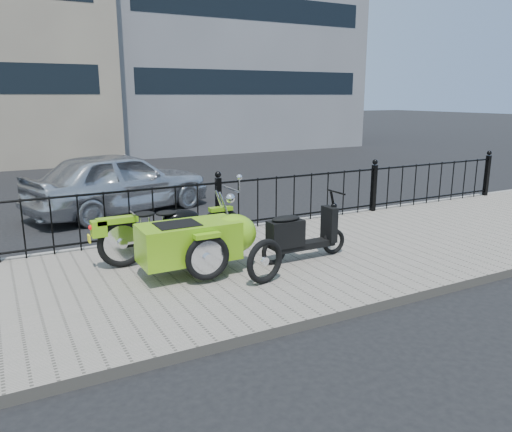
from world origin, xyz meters
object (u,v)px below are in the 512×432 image
sedan_car (119,182)px  scooter (299,235)px  motorcycle_sidecar (197,237)px  spare_tire (265,261)px

sedan_car → scooter: bearing=179.2°
scooter → motorcycle_sidecar: bearing=169.0°
motorcycle_sidecar → scooter: size_ratio=1.59×
spare_tire → sedan_car: size_ratio=0.15×
motorcycle_sidecar → spare_tire: (0.57, -0.86, -0.18)m
motorcycle_sidecar → scooter: 1.49m
motorcycle_sidecar → sedan_car: bearing=89.8°
motorcycle_sidecar → scooter: bearing=-11.0°
motorcycle_sidecar → spare_tire: motorcycle_sidecar is taller
motorcycle_sidecar → spare_tire: size_ratio=3.89×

